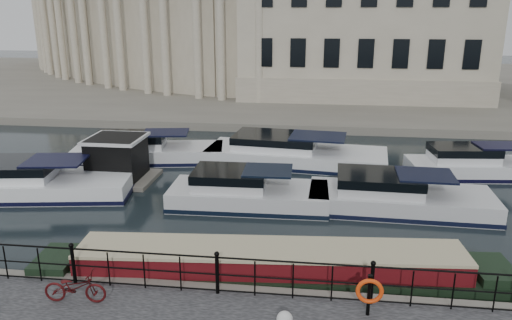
{
  "coord_description": "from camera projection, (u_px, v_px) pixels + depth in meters",
  "views": [
    {
      "loc": [
        2.47,
        -13.73,
        7.81
      ],
      "look_at": [
        0.5,
        2.0,
        3.0
      ],
      "focal_mm": 35.0,
      "sensor_mm": 36.0,
      "label": 1
    }
  ],
  "objects": [
    {
      "name": "cabin_cruisers",
      "position": [
        249.0,
        174.0,
        23.46
      ],
      "size": [
        27.77,
        10.17,
        1.99
      ],
      "color": "white",
      "rests_on": "ground_plane"
    },
    {
      "name": "harbour_hut",
      "position": [
        117.0,
        161.0,
        23.45
      ],
      "size": [
        3.44,
        2.87,
        2.22
      ],
      "rotation": [
        0.0,
        0.0,
        -0.01
      ],
      "color": "#6B665B",
      "rests_on": "ground_plane"
    },
    {
      "name": "ground_plane",
      "position": [
        232.0,
        269.0,
        15.6
      ],
      "size": [
        160.0,
        160.0,
        0.0
      ],
      "primitive_type": "plane",
      "color": "black",
      "rests_on": "ground"
    },
    {
      "name": "far_bank",
      "position": [
        295.0,
        84.0,
        52.55
      ],
      "size": [
        120.0,
        42.0,
        0.55
      ],
      "primitive_type": "cube",
      "color": "#6B665B",
      "rests_on": "ground_plane"
    },
    {
      "name": "bicycle",
      "position": [
        75.0,
        287.0,
        12.78
      ],
      "size": [
        1.65,
        0.68,
        0.85
      ],
      "primitive_type": "imported",
      "rotation": [
        0.0,
        0.0,
        1.64
      ],
      "color": "#410B0D",
      "rests_on": "near_quay"
    },
    {
      "name": "narrowboat",
      "position": [
        270.0,
        273.0,
        14.65
      ],
      "size": [
        14.15,
        2.94,
        1.52
      ],
      "rotation": [
        0.0,
        0.0,
        0.08
      ],
      "color": "black",
      "rests_on": "ground_plane"
    },
    {
      "name": "railing",
      "position": [
        217.0,
        271.0,
        13.11
      ],
      "size": [
        24.14,
        0.14,
        1.22
      ],
      "color": "black",
      "rests_on": "near_quay"
    },
    {
      "name": "life_ring_post",
      "position": [
        370.0,
        292.0,
        12.09
      ],
      "size": [
        0.67,
        0.19,
        1.1
      ],
      "color": "black",
      "rests_on": "near_quay"
    },
    {
      "name": "civic_building",
      "position": [
        284.0,
        18.0,
        46.63
      ],
      "size": [
        53.55,
        31.84,
        16.85
      ],
      "color": "#ADA38C",
      "rests_on": "far_bank"
    }
  ]
}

